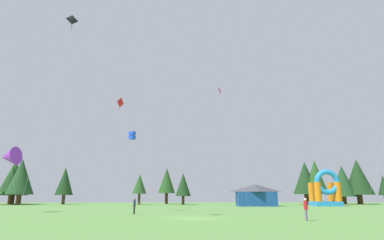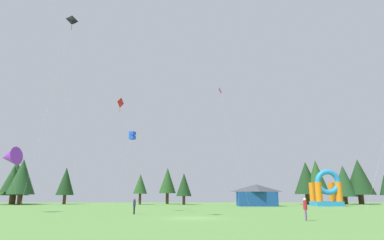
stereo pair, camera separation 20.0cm
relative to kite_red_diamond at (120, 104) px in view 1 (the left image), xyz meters
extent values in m
plane|color=#5B8C42|center=(10.04, -13.11, -14.48)|extent=(120.00, 120.00, 0.00)
pyramid|color=red|center=(-0.04, -0.01, 0.11)|extent=(0.74, 1.03, 1.03)
cylinder|color=red|center=(0.03, -0.05, -0.49)|extent=(0.04, 0.04, 1.17)
cylinder|color=silver|center=(2.52, 0.69, -7.19)|extent=(5.00, 1.48, 14.58)
cylinder|color=silver|center=(-2.22, -15.20, -1.68)|extent=(3.53, 6.49, 25.60)
cube|color=blue|center=(2.32, -2.44, -5.17)|extent=(0.87, 0.87, 0.45)
cube|color=blue|center=(2.32, -2.44, -4.63)|extent=(0.87, 0.87, 0.45)
cylinder|color=silver|center=(1.02, -1.81, -9.69)|extent=(2.61, 1.27, 9.58)
pyramid|color=black|center=(-3.85, -9.88, 7.37)|extent=(1.08, 0.86, 1.01)
cylinder|color=black|center=(-3.88, -9.82, 6.77)|extent=(0.04, 0.04, 1.16)
cylinder|color=silver|center=(-6.10, -9.20, -3.56)|extent=(4.45, 1.24, 21.83)
pyramid|color=#EA599E|center=(14.83, 9.59, 4.90)|extent=(0.76, 0.99, 0.94)
cylinder|color=#EA599E|center=(14.89, 9.55, 4.42)|extent=(0.04, 0.04, 1.00)
cylinder|color=silver|center=(17.21, 10.23, -4.78)|extent=(4.64, 1.37, 19.40)
cone|color=purple|center=(-12.23, -4.26, -7.86)|extent=(2.64, 2.65, 2.42)
cylinder|color=silver|center=(-11.94, -2.92, -11.17)|extent=(0.59, 2.69, 6.62)
cylinder|color=black|center=(3.60, -7.00, -14.06)|extent=(0.17, 0.17, 0.83)
cylinder|color=black|center=(3.69, -7.14, -14.06)|extent=(0.17, 0.17, 0.83)
cylinder|color=navy|center=(3.65, -7.07, -13.32)|extent=(0.40, 0.40, 0.66)
sphere|color=brown|center=(3.65, -7.07, -12.87)|extent=(0.23, 0.23, 0.23)
cylinder|color=#724C8C|center=(19.39, -16.41, -14.03)|extent=(0.18, 0.18, 0.90)
cylinder|color=#724C8C|center=(19.48, -16.26, -14.03)|extent=(0.18, 0.18, 0.90)
cylinder|color=#B21E26|center=(19.43, -16.34, -13.23)|extent=(0.43, 0.43, 0.71)
sphere|color=beige|center=(19.43, -16.34, -12.75)|extent=(0.24, 0.24, 0.24)
cube|color=#268CD8|center=(35.26, 18.75, -14.05)|extent=(4.92, 4.30, 0.85)
cylinder|color=orange|center=(33.40, 17.21, -11.88)|extent=(1.21, 1.21, 3.50)
cylinder|color=orange|center=(37.11, 17.21, -11.88)|extent=(1.21, 1.21, 3.50)
cylinder|color=orange|center=(33.40, 20.30, -11.88)|extent=(1.21, 1.21, 3.50)
cylinder|color=orange|center=(37.11, 20.30, -11.88)|extent=(1.21, 1.21, 3.50)
torus|color=#268CD8|center=(35.26, 17.21, -10.13)|extent=(4.68, 0.96, 4.68)
cube|color=#19478C|center=(22.22, 18.51, -13.17)|extent=(7.06, 4.19, 2.61)
pyramid|color=#3F3F47|center=(22.22, 18.51, -11.19)|extent=(7.06, 4.19, 1.35)
cylinder|color=#4C331E|center=(-30.00, 32.34, -13.52)|extent=(1.16, 1.16, 1.91)
cone|color=#234C1E|center=(-30.00, 32.34, -8.58)|extent=(6.43, 6.43, 7.97)
cylinder|color=#4C331E|center=(-28.46, 28.67, -13.18)|extent=(0.84, 0.84, 2.59)
cone|color=#193819|center=(-28.46, 28.67, -9.05)|extent=(4.65, 4.65, 5.68)
cylinder|color=#4C331E|center=(-25.84, 27.01, -13.43)|extent=(1.00, 1.00, 2.10)
cone|color=#1E4221|center=(-25.84, 27.01, -8.64)|extent=(5.57, 5.57, 7.47)
cylinder|color=#4C331E|center=(-17.91, 30.85, -13.49)|extent=(0.70, 0.70, 1.97)
cone|color=#193819|center=(-17.91, 30.85, -9.46)|extent=(3.87, 3.87, 6.08)
cylinder|color=#4C331E|center=(-0.82, 27.98, -13.35)|extent=(0.54, 0.54, 2.26)
cone|color=#234C1E|center=(-0.82, 27.98, -10.13)|extent=(2.98, 2.98, 4.17)
cylinder|color=#4C331E|center=(4.75, 31.69, -13.29)|extent=(0.69, 0.69, 2.38)
cone|color=#234C1E|center=(4.75, 31.69, -9.25)|extent=(3.83, 3.83, 5.69)
cylinder|color=#4C331E|center=(8.55, 27.25, -13.59)|extent=(0.59, 0.59, 1.76)
cone|color=#193819|center=(8.55, 27.25, -10.29)|extent=(3.25, 3.25, 4.84)
cylinder|color=#4C331E|center=(35.15, 28.34, -13.39)|extent=(0.97, 0.97, 2.17)
cone|color=#193819|center=(35.15, 28.34, -8.83)|extent=(5.38, 5.38, 6.95)
cylinder|color=#4C331E|center=(36.97, 27.25, -13.39)|extent=(0.89, 0.89, 2.17)
cone|color=#234C1E|center=(36.97, 27.25, -8.69)|extent=(4.94, 4.94, 7.25)
cylinder|color=#4C331E|center=(44.18, 30.32, -13.65)|extent=(0.94, 0.94, 1.65)
cone|color=#1E4221|center=(44.18, 30.32, -9.39)|extent=(5.23, 5.23, 6.86)
cylinder|color=#4C331E|center=(47.72, 30.44, -13.46)|extent=(1.15, 1.15, 2.04)
cone|color=#193819|center=(47.72, 30.44, -8.51)|extent=(6.39, 6.39, 7.85)
cone|color=#193819|center=(53.61, 30.91, -10.28)|extent=(2.53, 2.53, 4.50)
camera|label=1|loc=(9.53, -45.14, -12.32)|focal=31.29mm
camera|label=2|loc=(9.73, -45.14, -12.32)|focal=31.29mm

